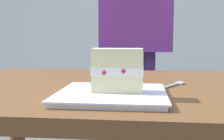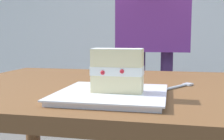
% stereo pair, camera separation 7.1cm
% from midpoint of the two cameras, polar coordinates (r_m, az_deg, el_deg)
% --- Properties ---
extents(patio_table, '(1.35, 0.82, 0.74)m').
position_cam_midpoint_polar(patio_table, '(0.95, 4.71, -9.48)').
color(patio_table, brown).
rests_on(patio_table, ground).
extents(dessert_plate, '(0.27, 0.27, 0.02)m').
position_cam_midpoint_polar(dessert_plate, '(0.72, -2.83, -4.98)').
color(dessert_plate, white).
rests_on(dessert_plate, patio_table).
extents(cake_slice, '(0.13, 0.07, 0.11)m').
position_cam_midpoint_polar(cake_slice, '(0.71, -1.71, -0.07)').
color(cake_slice, beige).
rests_on(cake_slice, dessert_plate).
extents(dessert_fork, '(0.10, 0.15, 0.01)m').
position_cam_midpoint_polar(dessert_fork, '(0.90, 9.85, -3.09)').
color(dessert_fork, silver).
rests_on(dessert_fork, patio_table).
extents(diner_person, '(0.44, 0.58, 1.60)m').
position_cam_midpoint_polar(diner_person, '(1.76, 3.76, 12.28)').
color(diner_person, '#452855').
rests_on(diner_person, ground).
extents(parked_car_near, '(4.13, 2.42, 1.40)m').
position_cam_midpoint_polar(parked_car_near, '(13.32, 4.03, 5.87)').
color(parked_car_near, '#B7BABF').
rests_on(parked_car_near, ground).
extents(parked_car_far, '(2.14, 4.38, 1.53)m').
position_cam_midpoint_polar(parked_car_far, '(19.95, -17.84, 5.98)').
color(parked_car_far, black).
rests_on(parked_car_far, ground).
extents(distant_hill, '(22.28, 22.28, 5.04)m').
position_cam_midpoint_polar(distant_hill, '(35.22, 3.26, 9.15)').
color(distant_hill, olive).
rests_on(distant_hill, ground).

